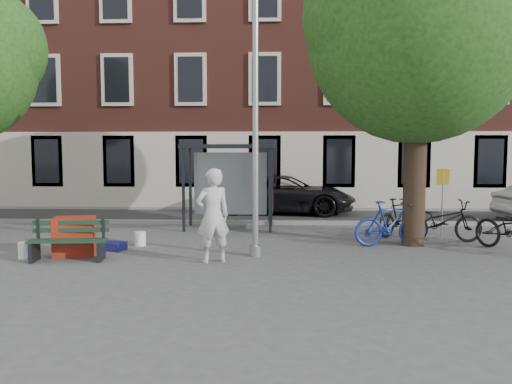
{
  "coord_description": "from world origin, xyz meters",
  "views": [
    {
      "loc": [
        0.48,
        -11.34,
        2.42
      ],
      "look_at": [
        -0.03,
        1.01,
        1.4
      ],
      "focal_mm": 35.0,
      "sensor_mm": 36.0,
      "label": 1
    }
  ],
  "objects_px": {
    "bench": "(69,243)",
    "bike_b": "(391,223)",
    "bike_a": "(441,221)",
    "painter": "(213,216)",
    "bike_d": "(399,217)",
    "bus_shelter": "(241,167)",
    "notice_sign": "(443,188)",
    "red_stand": "(75,236)",
    "car_dark": "(286,194)",
    "lamppost": "(255,135)"
  },
  "relations": [
    {
      "from": "bench",
      "to": "bike_b",
      "type": "relative_size",
      "value": 0.89
    },
    {
      "from": "bike_a",
      "to": "bike_b",
      "type": "distance_m",
      "value": 1.6
    },
    {
      "from": "painter",
      "to": "bike_a",
      "type": "xyz_separation_m",
      "value": [
        5.76,
        2.67,
        -0.46
      ]
    },
    {
      "from": "bike_a",
      "to": "bike_d",
      "type": "bearing_deg",
      "value": 41.74
    },
    {
      "from": "bus_shelter",
      "to": "bike_d",
      "type": "relative_size",
      "value": 1.57
    },
    {
      "from": "bench",
      "to": "notice_sign",
      "type": "height_order",
      "value": "notice_sign"
    },
    {
      "from": "bike_b",
      "to": "red_stand",
      "type": "xyz_separation_m",
      "value": [
        -7.58,
        -1.48,
        -0.13
      ]
    },
    {
      "from": "bus_shelter",
      "to": "notice_sign",
      "type": "xyz_separation_m",
      "value": [
        5.67,
        -1.58,
        -0.51
      ]
    },
    {
      "from": "car_dark",
      "to": "red_stand",
      "type": "height_order",
      "value": "car_dark"
    },
    {
      "from": "bus_shelter",
      "to": "car_dark",
      "type": "height_order",
      "value": "bus_shelter"
    },
    {
      "from": "lamppost",
      "to": "bench",
      "type": "height_order",
      "value": "lamppost"
    },
    {
      "from": "lamppost",
      "to": "painter",
      "type": "relative_size",
      "value": 2.98
    },
    {
      "from": "bus_shelter",
      "to": "red_stand",
      "type": "xyz_separation_m",
      "value": [
        -3.57,
        -4.23,
        -1.47
      ]
    },
    {
      "from": "red_stand",
      "to": "notice_sign",
      "type": "height_order",
      "value": "notice_sign"
    },
    {
      "from": "bench",
      "to": "red_stand",
      "type": "bearing_deg",
      "value": 91.67
    },
    {
      "from": "lamppost",
      "to": "bus_shelter",
      "type": "relative_size",
      "value": 2.14
    },
    {
      "from": "bike_b",
      "to": "notice_sign",
      "type": "distance_m",
      "value": 2.2
    },
    {
      "from": "lamppost",
      "to": "bike_a",
      "type": "relative_size",
      "value": 2.85
    },
    {
      "from": "painter",
      "to": "car_dark",
      "type": "distance_m",
      "value": 8.86
    },
    {
      "from": "red_stand",
      "to": "bike_b",
      "type": "bearing_deg",
      "value": 11.09
    },
    {
      "from": "bike_d",
      "to": "red_stand",
      "type": "bearing_deg",
      "value": 69.77
    },
    {
      "from": "lamppost",
      "to": "bike_b",
      "type": "height_order",
      "value": "lamppost"
    },
    {
      "from": "bus_shelter",
      "to": "red_stand",
      "type": "relative_size",
      "value": 3.17
    },
    {
      "from": "bus_shelter",
      "to": "bike_b",
      "type": "xyz_separation_m",
      "value": [
        4.0,
        -2.75,
        -1.34
      ]
    },
    {
      "from": "bench",
      "to": "bike_b",
      "type": "xyz_separation_m",
      "value": [
        7.51,
        1.99,
        0.18
      ]
    },
    {
      "from": "bike_a",
      "to": "bike_b",
      "type": "xyz_separation_m",
      "value": [
        -1.47,
        -0.62,
        0.02
      ]
    },
    {
      "from": "painter",
      "to": "bike_d",
      "type": "height_order",
      "value": "painter"
    },
    {
      "from": "painter",
      "to": "red_stand",
      "type": "relative_size",
      "value": 2.28
    },
    {
      "from": "bus_shelter",
      "to": "bike_a",
      "type": "relative_size",
      "value": 1.33
    },
    {
      "from": "bike_d",
      "to": "notice_sign",
      "type": "distance_m",
      "value": 1.43
    },
    {
      "from": "notice_sign",
      "to": "bus_shelter",
      "type": "bearing_deg",
      "value": 171.71
    },
    {
      "from": "lamppost",
      "to": "bike_a",
      "type": "bearing_deg",
      "value": 22.06
    },
    {
      "from": "painter",
      "to": "car_dark",
      "type": "xyz_separation_m",
      "value": [
        1.76,
        8.68,
        -0.29
      ]
    },
    {
      "from": "bike_b",
      "to": "bike_d",
      "type": "xyz_separation_m",
      "value": [
        0.59,
        1.58,
        -0.03
      ]
    },
    {
      "from": "lamppost",
      "to": "bike_a",
      "type": "height_order",
      "value": "lamppost"
    },
    {
      "from": "red_stand",
      "to": "lamppost",
      "type": "bearing_deg",
      "value": 1.77
    },
    {
      "from": "car_dark",
      "to": "bike_b",
      "type": "bearing_deg",
      "value": -151.76
    },
    {
      "from": "bike_b",
      "to": "lamppost",
      "type": "bearing_deg",
      "value": 100.17
    },
    {
      "from": "painter",
      "to": "bench",
      "type": "height_order",
      "value": "painter"
    },
    {
      "from": "bus_shelter",
      "to": "painter",
      "type": "relative_size",
      "value": 1.39
    },
    {
      "from": "bench",
      "to": "bike_d",
      "type": "distance_m",
      "value": 8.85
    },
    {
      "from": "bench",
      "to": "painter",
      "type": "bearing_deg",
      "value": -7.32
    },
    {
      "from": "bus_shelter",
      "to": "bench",
      "type": "relative_size",
      "value": 1.65
    },
    {
      "from": "painter",
      "to": "red_stand",
      "type": "height_order",
      "value": "painter"
    },
    {
      "from": "bike_b",
      "to": "notice_sign",
      "type": "bearing_deg",
      "value": -66.38
    },
    {
      "from": "bus_shelter",
      "to": "painter",
      "type": "distance_m",
      "value": 4.9
    },
    {
      "from": "bike_b",
      "to": "notice_sign",
      "type": "relative_size",
      "value": 1.0
    },
    {
      "from": "bus_shelter",
      "to": "bench",
      "type": "height_order",
      "value": "bus_shelter"
    },
    {
      "from": "notice_sign",
      "to": "bike_d",
      "type": "bearing_deg",
      "value": 166.67
    },
    {
      "from": "bench",
      "to": "bike_b",
      "type": "bearing_deg",
      "value": 8.64
    }
  ]
}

